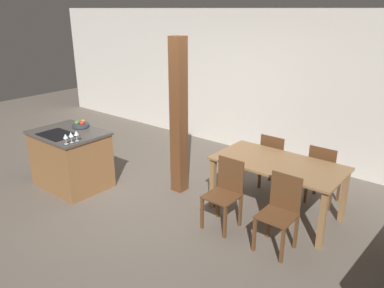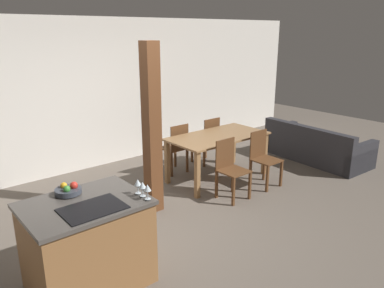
# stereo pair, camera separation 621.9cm
# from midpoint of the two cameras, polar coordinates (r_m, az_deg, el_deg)

# --- Properties ---
(ground_plane) EXTENTS (16.00, 16.00, 0.00)m
(ground_plane) POSITION_cam_midpoint_polar(r_m,az_deg,el_deg) (4.43, -41.34, -23.48)
(ground_plane) COLOR #665B51
(wall_back) EXTENTS (11.20, 0.08, 2.70)m
(wall_back) POSITION_cam_midpoint_polar(r_m,az_deg,el_deg) (6.41, -43.64, 1.12)
(wall_back) COLOR silver
(wall_back) RESTS_ON ground_plane
(kitchen_island) EXTENTS (1.13, 0.85, 0.92)m
(kitchen_island) POSITION_cam_midpoint_polar(r_m,az_deg,el_deg) (4.17, -62.43, -23.81)
(kitchen_island) COLOR olive
(kitchen_island) RESTS_ON ground_plane
(fruit_bowl) EXTENTS (0.26, 0.26, 0.11)m
(fruit_bowl) POSITION_cam_midpoint_polar(r_m,az_deg,el_deg) (4.17, -63.41, -16.10)
(fruit_bowl) COLOR #383D47
(fruit_bowl) RESTS_ON kitchen_island
(wine_glass_near) EXTENTS (0.07, 0.07, 0.15)m
(wine_glass_near) POSITION_cam_midpoint_polar(r_m,az_deg,el_deg) (3.42, -59.41, -19.15)
(wine_glass_near) COLOR silver
(wine_glass_near) RESTS_ON kitchen_island
(wine_glass_middle) EXTENTS (0.07, 0.07, 0.15)m
(wine_glass_middle) POSITION_cam_midpoint_polar(r_m,az_deg,el_deg) (3.49, -58.96, -18.41)
(wine_glass_middle) COLOR silver
(wine_glass_middle) RESTS_ON kitchen_island
(wine_glass_far) EXTENTS (0.07, 0.07, 0.15)m
(wine_glass_far) POSITION_cam_midpoint_polar(r_m,az_deg,el_deg) (3.56, -58.52, -17.71)
(wine_glass_far) COLOR silver
(wine_glass_far) RESTS_ON kitchen_island
(dining_table) EXTENTS (1.70, 0.89, 0.77)m
(dining_table) POSITION_cam_midpoint_polar(r_m,az_deg,el_deg) (4.86, -23.51, -7.79)
(dining_table) COLOR olive
(dining_table) RESTS_ON ground_plane
(dining_chair_near_left) EXTENTS (0.40, 0.40, 0.90)m
(dining_chair_near_left) POSITION_cam_midpoint_polar(r_m,az_deg,el_deg) (4.27, -25.46, -14.37)
(dining_chair_near_left) COLOR brown
(dining_chair_near_left) RESTS_ON ground_plane
(dining_chair_near_right) EXTENTS (0.40, 0.40, 0.90)m
(dining_chair_near_right) POSITION_cam_midpoint_polar(r_m,az_deg,el_deg) (4.47, -15.82, -11.83)
(dining_chair_near_right) COLOR brown
(dining_chair_near_right) RESTS_ON ground_plane
(dining_chair_far_left) EXTENTS (0.40, 0.40, 0.90)m
(dining_chair_far_left) POSITION_cam_midpoint_polar(r_m,az_deg,el_deg) (5.47, -29.25, -7.98)
(dining_chair_far_left) COLOR brown
(dining_chair_far_left) RESTS_ON ground_plane
(dining_chair_far_right) EXTENTS (0.40, 0.40, 0.90)m
(dining_chair_far_right) POSITION_cam_midpoint_polar(r_m,az_deg,el_deg) (5.62, -21.62, -6.29)
(dining_chair_far_right) COLOR brown
(dining_chair_far_right) RESTS_ON ground_plane
(couch) EXTENTS (0.99, 2.02, 0.73)m
(couch) POSITION_cam_midpoint_polar(r_m,az_deg,el_deg) (5.51, 0.90, -8.05)
(couch) COLOR #2D2D33
(couch) RESTS_ON ground_plane
(timber_post) EXTENTS (0.20, 0.20, 2.34)m
(timber_post) POSITION_cam_midpoint_polar(r_m,az_deg,el_deg) (4.30, -42.73, -6.89)
(timber_post) COLOR brown
(timber_post) RESTS_ON ground_plane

